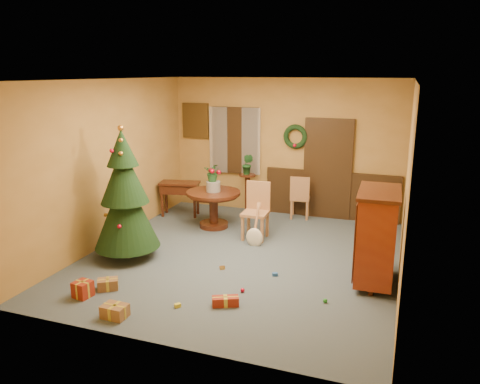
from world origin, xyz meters
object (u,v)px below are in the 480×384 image
at_px(christmas_tree, 125,197).
at_px(writing_desk, 180,190).
at_px(sideboard, 377,234).
at_px(chair_near, 257,208).
at_px(dining_table, 214,202).

height_order(christmas_tree, writing_desk, christmas_tree).
distance_m(writing_desk, sideboard, 4.66).
height_order(chair_near, christmas_tree, christmas_tree).
relative_size(chair_near, writing_desk, 1.17).
bearing_deg(chair_near, sideboard, -30.02).
height_order(dining_table, writing_desk, writing_desk).
distance_m(dining_table, writing_desk, 1.10).
bearing_deg(writing_desk, sideboard, -26.01).
bearing_deg(chair_near, christmas_tree, -136.22).
xyz_separation_m(christmas_tree, writing_desk, (-0.24, 2.41, -0.49)).
bearing_deg(chair_near, writing_desk, 158.87).
bearing_deg(chair_near, dining_table, 164.44).
bearing_deg(sideboard, chair_near, 149.98).
distance_m(chair_near, writing_desk, 2.10).
xyz_separation_m(writing_desk, sideboard, (4.18, -2.04, 0.19)).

